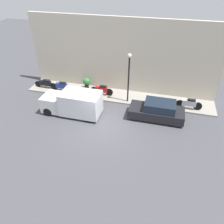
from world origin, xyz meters
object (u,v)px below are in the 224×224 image
Objects in this scene: motorcycle_red at (102,90)px; motorcycle_black at (45,83)px; streetlamp at (129,72)px; motorcycle_blue at (62,86)px; parked_car at (157,111)px; delivery_van at (73,103)px; potted_plant at (87,82)px; scooter_silver at (189,104)px.

motorcycle_red is 5.36m from motorcycle_black.
motorcycle_blue is at bearing 87.42° from streetlamp.
parked_car is 5.40m from motorcycle_red.
delivery_van is at bearing -127.07° from motorcycle_black.
motorcycle_black is at bearing 85.92° from motorcycle_blue.
potted_plant is at bearing -76.93° from motorcycle_black.
motorcycle_blue is 2.24m from potted_plant.
motorcycle_blue is at bearing 93.43° from motorcycle_red.
motorcycle_blue reaches higher than motorcycle_black.
scooter_silver reaches higher than motorcycle_blue.
parked_car is 2.08× the size of motorcycle_blue.
motorcycle_blue is (2.94, 2.36, -0.38)m from delivery_van.
motorcycle_red is (2.14, 4.96, -0.07)m from parked_car.
streetlamp reaches higher than motorcycle_blue.
motorcycle_black is at bearing 88.66° from scooter_silver.
streetlamp reaches higher than scooter_silver.
scooter_silver is at bearing -91.34° from motorcycle_black.
motorcycle_black is at bearing 87.10° from streetlamp.
parked_car is 3.96× the size of potted_plant.
motorcycle_red is 3.26m from streetlamp.
potted_plant is at bearing 82.64° from scooter_silver.
streetlamp is (-0.39, -7.76, 2.19)m from motorcycle_black.
scooter_silver is at bearing -93.11° from motorcycle_red.
streetlamp is at bearing -92.58° from motorcycle_blue.
motorcycle_black is at bearing 91.07° from motorcycle_red.
motorcycle_red is 0.96× the size of motorcycle_black.
motorcycle_blue is 6.46m from streetlamp.
delivery_van is 2.22× the size of scooter_silver.
streetlamp reaches higher than motorcycle_black.
potted_plant reaches higher than motorcycle_black.
delivery_van reaches higher than motorcycle_black.
motorcycle_red is 3.68m from motorcycle_blue.
delivery_van is 9.02m from scooter_silver.
scooter_silver is 5.32m from streetlamp.
delivery_van is at bearing 99.19° from parked_car.
delivery_van is (-1.01, 6.27, 0.29)m from parked_car.
motorcycle_blue is at bearing 77.44° from parked_car.
parked_car is at bearing -102.56° from motorcycle_blue.
delivery_van is 1.10× the size of streetlamp.
parked_car reaches higher than potted_plant.
potted_plant is at bearing 66.34° from parked_car.
parked_car is 0.98× the size of streetlamp.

